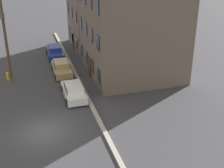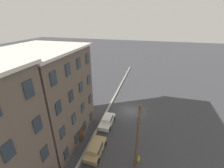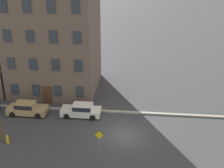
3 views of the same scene
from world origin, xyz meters
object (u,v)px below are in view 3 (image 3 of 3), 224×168
object	(u,v)px
car_white	(82,110)
caution_sign	(99,139)
car_tan	(27,108)
fire_hydrant	(8,139)

from	to	relation	value
car_white	caution_sign	bearing A→B (deg)	-66.27
car_white	caution_sign	xyz separation A→B (m)	(2.93, -6.66, 0.92)
car_tan	car_white	distance (m)	6.22
car_white	fire_hydrant	bearing A→B (deg)	-135.52
car_tan	car_white	bearing A→B (deg)	2.08
car_white	fire_hydrant	world-z (taller)	car_white
car_tan	car_white	world-z (taller)	same
car_tan	caution_sign	xyz separation A→B (m)	(9.15, -6.44, 0.92)
caution_sign	fire_hydrant	xyz separation A→B (m)	(-9.01, 0.69, -1.19)
car_tan	caution_sign	size ratio (longest dim) A/B	1.75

